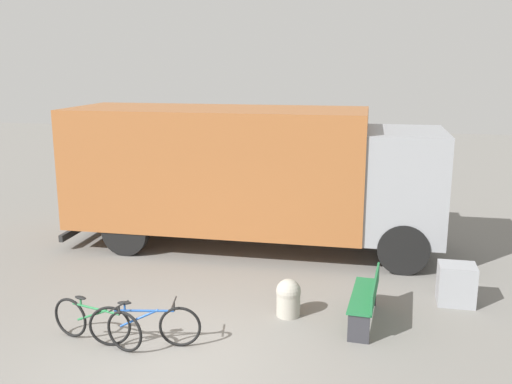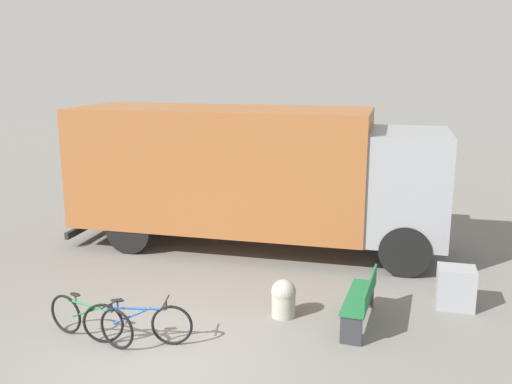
{
  "view_description": "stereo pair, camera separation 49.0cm",
  "coord_description": "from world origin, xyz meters",
  "px_view_note": "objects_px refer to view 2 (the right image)",
  "views": [
    {
      "loc": [
        2.84,
        -7.09,
        4.32
      ],
      "look_at": [
        0.5,
        3.83,
        1.77
      ],
      "focal_mm": 40.0,
      "sensor_mm": 36.0,
      "label": 1
    },
    {
      "loc": [
        3.32,
        -6.97,
        4.32
      ],
      "look_at": [
        0.5,
        3.83,
        1.77
      ],
      "focal_mm": 40.0,
      "sensor_mm": 36.0,
      "label": 2
    }
  ],
  "objects_px": {
    "bicycle_near": "(90,320)",
    "bollard_near_bench": "(284,298)",
    "park_bench": "(362,299)",
    "utility_box": "(456,287)",
    "bicycle_middle": "(137,323)",
    "delivery_truck": "(251,171)"
  },
  "relations": [
    {
      "from": "bicycle_near",
      "to": "bollard_near_bench",
      "type": "bearing_deg",
      "value": 44.96
    },
    {
      "from": "delivery_truck",
      "to": "bicycle_near",
      "type": "distance_m",
      "value": 5.59
    },
    {
      "from": "bicycle_near",
      "to": "delivery_truck",
      "type": "bearing_deg",
      "value": 91.22
    },
    {
      "from": "bicycle_near",
      "to": "bollard_near_bench",
      "type": "relative_size",
      "value": 2.55
    },
    {
      "from": "bollard_near_bench",
      "to": "utility_box",
      "type": "relative_size",
      "value": 0.89
    },
    {
      "from": "park_bench",
      "to": "bicycle_middle",
      "type": "distance_m",
      "value": 3.69
    },
    {
      "from": "bicycle_middle",
      "to": "utility_box",
      "type": "distance_m",
      "value": 5.62
    },
    {
      "from": "bicycle_near",
      "to": "bicycle_middle",
      "type": "distance_m",
      "value": 0.77
    },
    {
      "from": "delivery_truck",
      "to": "bicycle_middle",
      "type": "xyz_separation_m",
      "value": [
        -0.45,
        -5.16,
        -1.49
      ]
    },
    {
      "from": "bicycle_near",
      "to": "utility_box",
      "type": "relative_size",
      "value": 2.28
    },
    {
      "from": "bicycle_middle",
      "to": "utility_box",
      "type": "xyz_separation_m",
      "value": [
        4.92,
        2.7,
        0.02
      ]
    },
    {
      "from": "park_bench",
      "to": "bicycle_middle",
      "type": "xyz_separation_m",
      "value": [
        -3.35,
        -1.55,
        -0.12
      ]
    },
    {
      "from": "bicycle_near",
      "to": "park_bench",
      "type": "bearing_deg",
      "value": 36.01
    },
    {
      "from": "bicycle_middle",
      "to": "utility_box",
      "type": "bearing_deg",
      "value": 17.68
    },
    {
      "from": "bicycle_middle",
      "to": "park_bench",
      "type": "bearing_deg",
      "value": 13.74
    },
    {
      "from": "bollard_near_bench",
      "to": "delivery_truck",
      "type": "bearing_deg",
      "value": 113.34
    },
    {
      "from": "park_bench",
      "to": "bollard_near_bench",
      "type": "xyz_separation_m",
      "value": [
        -1.34,
        0.0,
        -0.13
      ]
    },
    {
      "from": "park_bench",
      "to": "bicycle_near",
      "type": "xyz_separation_m",
      "value": [
        -4.11,
        -1.64,
        -0.12
      ]
    },
    {
      "from": "delivery_truck",
      "to": "bicycle_middle",
      "type": "height_order",
      "value": "delivery_truck"
    },
    {
      "from": "park_bench",
      "to": "utility_box",
      "type": "distance_m",
      "value": 1.95
    },
    {
      "from": "delivery_truck",
      "to": "park_bench",
      "type": "height_order",
      "value": "delivery_truck"
    },
    {
      "from": "bicycle_middle",
      "to": "bollard_near_bench",
      "type": "height_order",
      "value": "bicycle_middle"
    }
  ]
}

